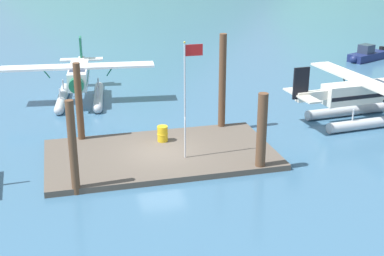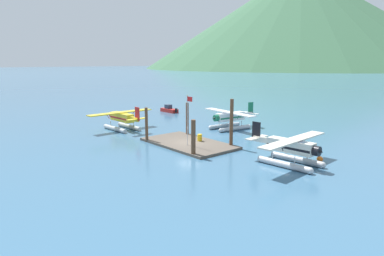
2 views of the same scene
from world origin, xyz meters
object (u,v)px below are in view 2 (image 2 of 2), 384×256
fuel_drum (200,138)px  mooring_buoy (320,159)px  seaplane_white_bow_left (230,119)px  seaplane_cream_stbd_fwd (291,150)px  seaplane_yellow_port_aft (122,119)px  boat_red_open_west (169,110)px  flagpole (188,114)px

fuel_drum → mooring_buoy: fuel_drum is taller
seaplane_white_bow_left → seaplane_cream_stbd_fwd: 18.72m
fuel_drum → seaplane_white_bow_left: bearing=112.3°
seaplane_white_bow_left → mooring_buoy: bearing=-17.1°
seaplane_yellow_port_aft → boat_red_open_west: size_ratio=2.14×
fuel_drum → seaplane_cream_stbd_fwd: bearing=4.1°
seaplane_white_bow_left → seaplane_yellow_port_aft: size_ratio=1.00×
seaplane_cream_stbd_fwd → seaplane_white_bow_left: bearing=152.3°
seaplane_yellow_port_aft → seaplane_white_bow_left: bearing=51.6°
mooring_buoy → seaplane_cream_stbd_fwd: 3.68m
seaplane_cream_stbd_fwd → mooring_buoy: bearing=66.0°
fuel_drum → seaplane_white_bow_left: 10.42m
mooring_buoy → seaplane_cream_stbd_fwd: (-1.41, -3.16, 1.27)m
seaplane_cream_stbd_fwd → seaplane_yellow_port_aft: same height
seaplane_white_bow_left → seaplane_yellow_port_aft: bearing=-128.4°
fuel_drum → seaplane_white_bow_left: seaplane_white_bow_left is taller
flagpole → seaplane_yellow_port_aft: bearing=-177.5°
flagpole → seaplane_yellow_port_aft: 15.11m
mooring_buoy → boat_red_open_west: boat_red_open_west is taller
boat_red_open_west → mooring_buoy: bearing=-13.1°
fuel_drum → seaplane_white_bow_left: size_ratio=0.08×
mooring_buoy → boat_red_open_west: bearing=166.9°
seaplane_white_bow_left → fuel_drum: bearing=-67.7°
fuel_drum → boat_red_open_west: size_ratio=0.18×
mooring_buoy → seaplane_white_bow_left: 18.86m
mooring_buoy → boat_red_open_west: (-38.32, 8.93, 0.18)m
mooring_buoy → seaplane_yellow_port_aft: bearing=-165.5°
fuel_drum → seaplane_cream_stbd_fwd: size_ratio=0.08×
seaplane_yellow_port_aft → boat_red_open_west: (-10.17, 16.20, -1.09)m
boat_red_open_west → flagpole: bearing=-31.8°
seaplane_yellow_port_aft → flagpole: bearing=2.5°
mooring_buoy → seaplane_yellow_port_aft: 29.11m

